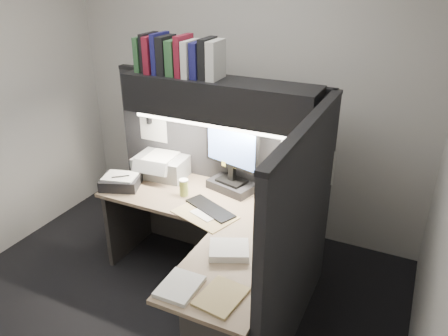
{
  "coord_description": "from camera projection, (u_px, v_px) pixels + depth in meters",
  "views": [
    {
      "loc": [
        1.56,
        -2.15,
        2.43
      ],
      "look_at": [
        0.29,
        0.51,
        1.05
      ],
      "focal_mm": 35.0,
      "sensor_mm": 36.0,
      "label": 1
    }
  ],
  "objects": [
    {
      "name": "partition_right",
      "position": [
        299.0,
        242.0,
        2.82
      ],
      "size": [
        0.06,
        1.5,
        1.6
      ],
      "primitive_type": "cube",
      "color": "black",
      "rests_on": "floor"
    },
    {
      "name": "partition_back",
      "position": [
        218.0,
        170.0,
        3.8
      ],
      "size": [
        1.9,
        0.06,
        1.6
      ],
      "primitive_type": "cube",
      "color": "black",
      "rests_on": "floor"
    },
    {
      "name": "open_folder",
      "position": [
        205.0,
        214.0,
        3.26
      ],
      "size": [
        0.52,
        0.42,
        0.01
      ],
      "primitive_type": "cube",
      "rotation": [
        0.0,
        0.0,
        -0.31
      ],
      "color": "tan",
      "rests_on": "desk"
    },
    {
      "name": "pinned_papers",
      "position": [
        243.0,
        168.0,
        3.24
      ],
      "size": [
        1.76,
        1.31,
        0.51
      ],
      "color": "white",
      "rests_on": "partition_back"
    },
    {
      "name": "coffee_cup",
      "position": [
        184.0,
        188.0,
        3.51
      ],
      "size": [
        0.09,
        0.09,
        0.13
      ],
      "primitive_type": "cylinder",
      "rotation": [
        0.0,
        0.0,
        0.43
      ],
      "color": "#C7CC51",
      "rests_on": "desk"
    },
    {
      "name": "task_light_tube",
      "position": [
        211.0,
        125.0,
        3.28
      ],
      "size": [
        1.32,
        0.04,
        0.04
      ],
      "primitive_type": "cylinder",
      "rotation": [
        0.0,
        1.57,
        0.0
      ],
      "color": "white",
      "rests_on": "overhead_shelf"
    },
    {
      "name": "mouse",
      "position": [
        279.0,
        227.0,
        3.07
      ],
      "size": [
        0.07,
        0.1,
        0.04
      ],
      "primitive_type": "ellipsoid",
      "rotation": [
        0.0,
        0.0,
        0.16
      ],
      "color": "black",
      "rests_on": "mousepad"
    },
    {
      "name": "wall_back",
      "position": [
        242.0,
        92.0,
        4.05
      ],
      "size": [
        3.5,
        0.04,
        2.7
      ],
      "primitive_type": "cube",
      "color": "beige",
      "rests_on": "floor"
    },
    {
      "name": "notebook_stack",
      "position": [
        121.0,
        182.0,
        3.65
      ],
      "size": [
        0.38,
        0.35,
        0.09
      ],
      "primitive_type": "cube",
      "rotation": [
        0.0,
        0.0,
        0.36
      ],
      "color": "black",
      "rests_on": "desk"
    },
    {
      "name": "paper_stack_b",
      "position": [
        180.0,
        286.0,
        2.52
      ],
      "size": [
        0.22,
        0.27,
        0.03
      ],
      "primitive_type": "cube",
      "rotation": [
        0.0,
        0.0,
        0.01
      ],
      "color": "white",
      "rests_on": "desk"
    },
    {
      "name": "keyboard",
      "position": [
        210.0,
        209.0,
        3.32
      ],
      "size": [
        0.46,
        0.31,
        0.02
      ],
      "primitive_type": "cube",
      "rotation": [
        0.0,
        0.0,
        -0.42
      ],
      "color": "black",
      "rests_on": "desk"
    },
    {
      "name": "telephone",
      "position": [
        287.0,
        194.0,
        3.46
      ],
      "size": [
        0.22,
        0.23,
        0.09
      ],
      "primitive_type": "cube",
      "rotation": [
        0.0,
        0.0,
        0.03
      ],
      "color": "#B3AC89",
      "rests_on": "desk"
    },
    {
      "name": "wall_right",
      "position": [
        448.0,
        207.0,
        2.14
      ],
      "size": [
        0.04,
        3.0,
        2.7
      ],
      "primitive_type": "cube",
      "color": "beige",
      "rests_on": "floor"
    },
    {
      "name": "mousepad",
      "position": [
        278.0,
        228.0,
        3.1
      ],
      "size": [
        0.22,
        0.21,
        0.0
      ],
      "primitive_type": "cube",
      "rotation": [
        0.0,
        0.0,
        0.18
      ],
      "color": "#1B3F94",
      "rests_on": "desk"
    },
    {
      "name": "manila_stack",
      "position": [
        221.0,
        297.0,
        2.45
      ],
      "size": [
        0.26,
        0.31,
        0.02
      ],
      "primitive_type": "cube",
      "rotation": [
        0.0,
        0.0,
        -0.12
      ],
      "color": "tan",
      "rests_on": "desk"
    },
    {
      "name": "printer",
      "position": [
        164.0,
        164.0,
        3.87
      ],
      "size": [
        0.48,
        0.42,
        0.18
      ],
      "primitive_type": "cube",
      "rotation": [
        0.0,
        0.0,
        0.08
      ],
      "color": "gray",
      "rests_on": "desk"
    },
    {
      "name": "monitor",
      "position": [
        232.0,
        165.0,
        3.53
      ],
      "size": [
        0.51,
        0.32,
        0.56
      ],
      "rotation": [
        0.0,
        0.0,
        -0.26
      ],
      "color": "black",
      "rests_on": "desk"
    },
    {
      "name": "desk",
      "position": [
        210.0,
        279.0,
        3.04
      ],
      "size": [
        1.7,
        1.53,
        0.73
      ],
      "color": "#7D6E4F",
      "rests_on": "floor"
    },
    {
      "name": "floor",
      "position": [
        163.0,
        308.0,
        3.39
      ],
      "size": [
        3.5,
        3.5,
        0.0
      ],
      "primitive_type": "plane",
      "color": "black",
      "rests_on": "ground"
    },
    {
      "name": "paper_stack_a",
      "position": [
        229.0,
        250.0,
        2.82
      ],
      "size": [
        0.32,
        0.3,
        0.05
      ],
      "primitive_type": "cube",
      "rotation": [
        0.0,
        0.0,
        0.43
      ],
      "color": "white",
      "rests_on": "desk"
    },
    {
      "name": "binder_row",
      "position": [
        178.0,
        56.0,
        3.33
      ],
      "size": [
        0.72,
        0.26,
        0.31
      ],
      "color": "#28512E",
      "rests_on": "overhead_shelf"
    },
    {
      "name": "overhead_shelf",
      "position": [
        219.0,
        99.0,
        3.32
      ],
      "size": [
        1.55,
        0.34,
        0.3
      ],
      "primitive_type": "cube",
      "color": "black",
      "rests_on": "partition_back"
    }
  ]
}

